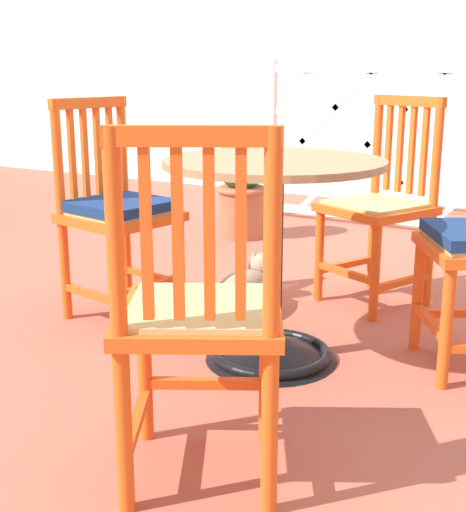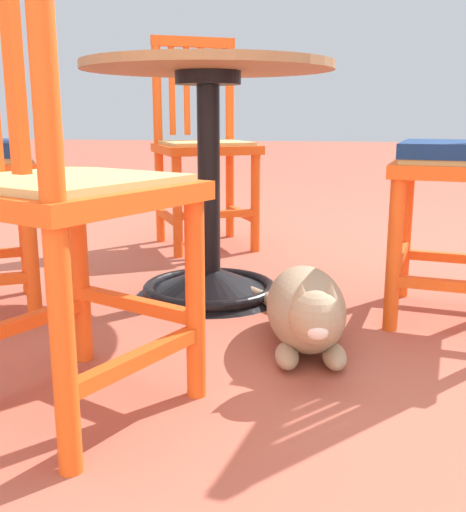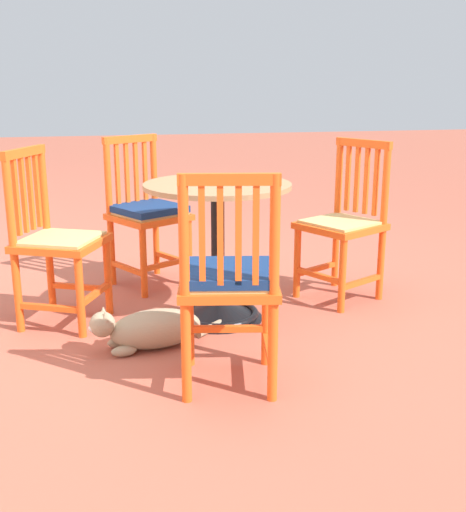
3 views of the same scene
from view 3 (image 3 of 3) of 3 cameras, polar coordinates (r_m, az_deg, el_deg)
The scene contains 7 objects.
ground_plane at distance 3.41m, azimuth -1.56°, elevation -5.97°, with size 24.00×24.00×0.00m, color #AD5642.
cafe_table at distance 3.39m, azimuth -1.34°, elevation -0.98°, with size 0.76×0.76×0.73m.
orange_chair_by_planter at distance 3.74m, azimuth 9.80°, elevation 2.72°, with size 0.54×0.54×0.91m.
orange_chair_facing_out at distance 3.96m, azimuth -7.65°, elevation 3.71°, with size 0.55×0.55×0.91m.
orange_chair_near_fence at distance 3.42m, azimuth -15.41°, elevation 1.18°, with size 0.53×0.53×0.91m.
orange_chair_tucked_in at distance 2.60m, azimuth -0.39°, elevation -2.38°, with size 0.47×0.47×0.91m.
tabby_cat at distance 3.09m, azimuth -7.55°, elevation -6.48°, with size 0.36×0.70×0.23m.
Camera 3 is at (-3.12, 0.57, 1.24)m, focal length 45.10 mm.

